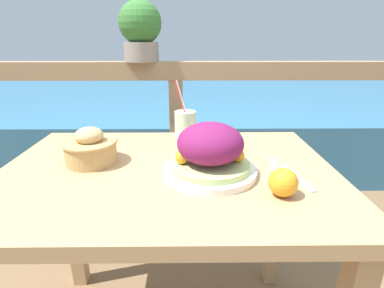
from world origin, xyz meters
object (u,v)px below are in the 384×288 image
(salad_plate, at_px, (210,153))
(potted_plant, at_px, (140,29))
(drink_glass, at_px, (185,129))
(bread_basket, at_px, (91,148))

(salad_plate, distance_m, potted_plant, 0.88)
(drink_glass, relative_size, potted_plant, 0.85)
(drink_glass, height_order, bread_basket, drink_glass)
(drink_glass, relative_size, bread_basket, 1.41)
(salad_plate, bearing_deg, bread_basket, 166.12)
(salad_plate, bearing_deg, drink_glass, 106.34)
(bread_basket, xyz_separation_m, potted_plant, (0.08, 0.66, 0.37))
(salad_plate, distance_m, bread_basket, 0.39)
(salad_plate, distance_m, drink_glass, 0.26)
(salad_plate, xyz_separation_m, potted_plant, (-0.30, 0.75, 0.35))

